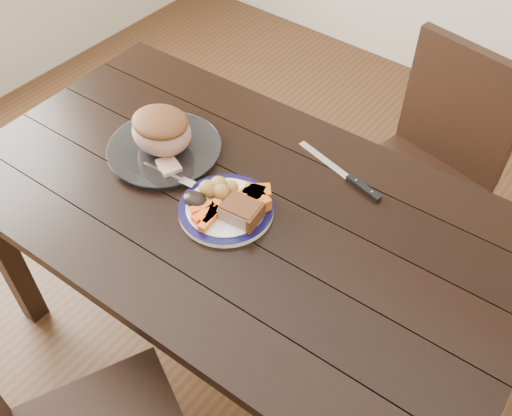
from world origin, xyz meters
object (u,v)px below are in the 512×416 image
Objects in this scene: pork_slice at (241,212)px; dining_table at (239,225)px; chair_far at (429,162)px; fork at (173,176)px; carving_knife at (353,181)px; dinner_plate at (226,209)px; roast_joint at (162,132)px; serving_platter at (164,150)px.

dining_table is at bearing 137.61° from pork_slice.
chair_far is 5.21× the size of fork.
chair_far is 2.93× the size of carving_knife.
dinner_plate is at bearing 80.46° from chair_far.
pork_slice is 0.31× the size of carving_knife.
carving_knife is (0.41, 0.32, -0.01)m from fork.
dining_table is 8.81× the size of roast_joint.
serving_platter is (-0.31, 0.03, 0.10)m from dining_table.
fork is (0.11, -0.07, 0.01)m from serving_platter.
pork_slice is at bearing -11.80° from serving_platter.
serving_platter is (-0.58, -0.71, 0.23)m from chair_far.
serving_platter is 0.37m from pork_slice.
dining_table is at bearing 83.04° from dinner_plate.
carving_knife is (0.52, 0.24, -0.00)m from serving_platter.
dining_table is 16.82× the size of pork_slice.
fork is at bearing -34.84° from roast_joint.
pork_slice is 0.55× the size of fork.
fork reaches higher than dining_table.
dinner_plate is 0.20m from fork.
dining_table is 4.89× the size of serving_platter.
roast_joint is (-0.36, 0.08, 0.04)m from pork_slice.
carving_knife is (0.16, 0.32, -0.04)m from pork_slice.
roast_joint reaches higher than dining_table.
chair_far is at bearing 50.88° from roast_joint.
roast_joint is at bearing 168.20° from pork_slice.
fork is 0.52m from carving_knife.
serving_platter is at bearing 90.00° from roast_joint.
carving_knife is at bearing 24.97° from roast_joint.
roast_joint is 0.59× the size of carving_knife.
chair_far is 5.01× the size of roast_joint.
pork_slice reaches higher than dining_table.
carving_knife is at bearing 24.97° from serving_platter.
chair_far reaches higher than fork.
dinner_plate reaches higher than carving_knife.
fork is 0.14m from roast_joint.
dinner_plate is at bearing 175.24° from pork_slice.
carving_knife is at bearing 63.79° from pork_slice.
fork is at bearing -178.73° from dinner_plate.
serving_platter is 1.88× the size of fork.
dinner_plate is 2.67× the size of pork_slice.
dinner_plate is at bearing -96.96° from dining_table.
dining_table is at bearing -5.08° from serving_platter.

